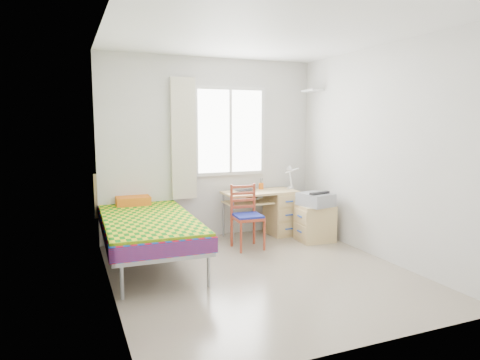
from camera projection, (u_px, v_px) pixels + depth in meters
name	position (u px, v px, depth m)	size (l,w,h in m)	color
floor	(261.00, 273.00, 4.81)	(3.50, 3.50, 0.00)	#BCAD93
ceiling	(262.00, 33.00, 4.46)	(3.50, 3.50, 0.00)	white
wall_back	(211.00, 149.00, 6.24)	(3.20, 3.20, 0.00)	silver
wall_left	(108.00, 163.00, 4.04)	(3.50, 3.50, 0.00)	silver
wall_right	(380.00, 154.00, 5.24)	(3.50, 3.50, 0.00)	silver
window	(230.00, 131.00, 6.30)	(1.10, 0.04, 1.30)	white
curtain	(184.00, 139.00, 6.00)	(0.35, 0.05, 1.70)	beige
floating_shelf	(312.00, 91.00, 6.37)	(0.20, 0.32, 0.03)	white
bed	(146.00, 223.00, 5.18)	(1.10, 2.27, 0.98)	#95989E
desk	(277.00, 210.00, 6.42)	(1.10, 0.53, 0.68)	#DAB672
chair	(247.00, 212.00, 5.73)	(0.39, 0.39, 0.86)	#AC3B21
cabinet	(315.00, 223.00, 6.08)	(0.51, 0.45, 0.52)	tan
printer	(316.00, 199.00, 5.99)	(0.46, 0.50, 0.19)	#94979B
laptop	(247.00, 191.00, 6.21)	(0.31, 0.20, 0.02)	black
pen_cup	(261.00, 186.00, 6.46)	(0.07, 0.07, 0.09)	orange
task_lamp	(291.00, 175.00, 6.34)	(0.22, 0.31, 0.38)	white
book	(247.00, 198.00, 6.18)	(0.15, 0.20, 0.02)	gray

